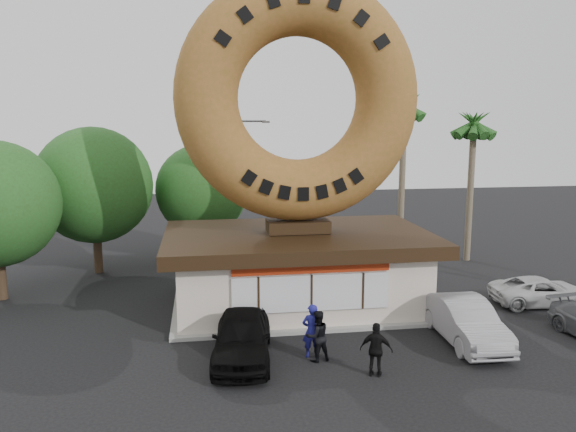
# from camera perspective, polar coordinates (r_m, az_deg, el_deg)

# --- Properties ---
(ground) EXTENTS (90.00, 90.00, 0.00)m
(ground) POSITION_cam_1_polar(r_m,az_deg,el_deg) (19.20, 4.09, -14.86)
(ground) COLOR black
(ground) RESTS_ON ground
(donut_shop) EXTENTS (11.20, 7.20, 3.80)m
(donut_shop) POSITION_cam_1_polar(r_m,az_deg,el_deg) (24.14, 1.00, -5.17)
(donut_shop) COLOR beige
(donut_shop) RESTS_ON ground
(giant_donut) EXTENTS (10.04, 2.56, 10.04)m
(giant_donut) POSITION_cam_1_polar(r_m,az_deg,el_deg) (23.35, 1.04, 11.80)
(giant_donut) COLOR #9B5D2D
(giant_donut) RESTS_ON donut_shop
(tree_west) EXTENTS (6.00, 6.00, 7.65)m
(tree_west) POSITION_cam_1_polar(r_m,az_deg,el_deg) (30.70, -19.11, 2.97)
(tree_west) COLOR #473321
(tree_west) RESTS_ON ground
(tree_mid) EXTENTS (5.20, 5.20, 6.63)m
(tree_mid) POSITION_cam_1_polar(r_m,az_deg,el_deg) (32.25, -8.75, 2.59)
(tree_mid) COLOR #473321
(tree_mid) RESTS_ON ground
(palm_near) EXTENTS (2.60, 2.60, 9.75)m
(palm_near) POSITION_cam_1_polar(r_m,az_deg,el_deg) (33.05, 11.74, 10.31)
(palm_near) COLOR #726651
(palm_near) RESTS_ON ground
(palm_far) EXTENTS (2.60, 2.60, 8.75)m
(palm_far) POSITION_cam_1_polar(r_m,az_deg,el_deg) (33.08, 18.35, 8.41)
(palm_far) COLOR #726651
(palm_far) RESTS_ON ground
(street_lamp) EXTENTS (2.11, 0.20, 8.00)m
(street_lamp) POSITION_cam_1_polar(r_m,az_deg,el_deg) (33.26, -5.07, 3.68)
(street_lamp) COLOR #59595E
(street_lamp) RESTS_ON ground
(person_left) EXTENTS (0.68, 0.45, 1.87)m
(person_left) POSITION_cam_1_polar(r_m,az_deg,el_deg) (19.42, 2.44, -11.56)
(person_left) COLOR navy
(person_left) RESTS_ON ground
(person_center) EXTENTS (1.00, 0.86, 1.75)m
(person_center) POSITION_cam_1_polar(r_m,az_deg,el_deg) (19.16, 2.99, -12.07)
(person_center) COLOR black
(person_center) RESTS_ON ground
(person_right) EXTENTS (1.11, 0.80, 1.75)m
(person_right) POSITION_cam_1_polar(r_m,az_deg,el_deg) (18.30, 8.96, -13.27)
(person_right) COLOR black
(person_right) RESTS_ON ground
(car_black) EXTENTS (2.44, 4.91, 1.61)m
(car_black) POSITION_cam_1_polar(r_m,az_deg,el_deg) (19.36, -4.68, -12.07)
(car_black) COLOR black
(car_black) RESTS_ON ground
(car_silver) EXTENTS (1.78, 4.79, 1.57)m
(car_silver) POSITION_cam_1_polar(r_m,az_deg,el_deg) (21.69, 17.56, -10.12)
(car_silver) COLOR #949398
(car_silver) RESTS_ON ground
(car_white) EXTENTS (4.50, 2.36, 1.21)m
(car_white) POSITION_cam_1_polar(r_m,az_deg,el_deg) (27.04, 24.38, -6.98)
(car_white) COLOR silver
(car_white) RESTS_ON ground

